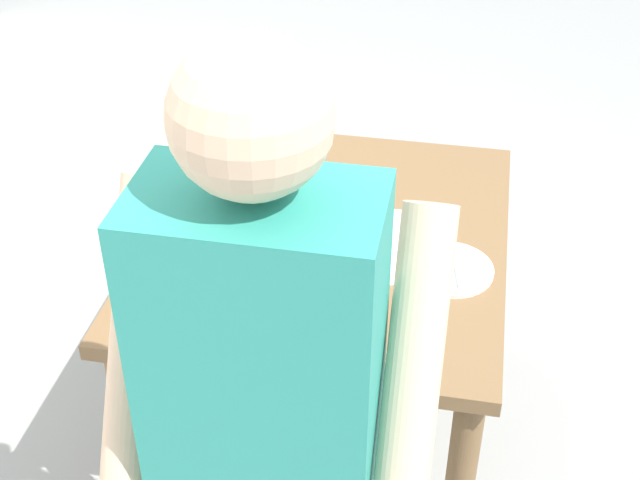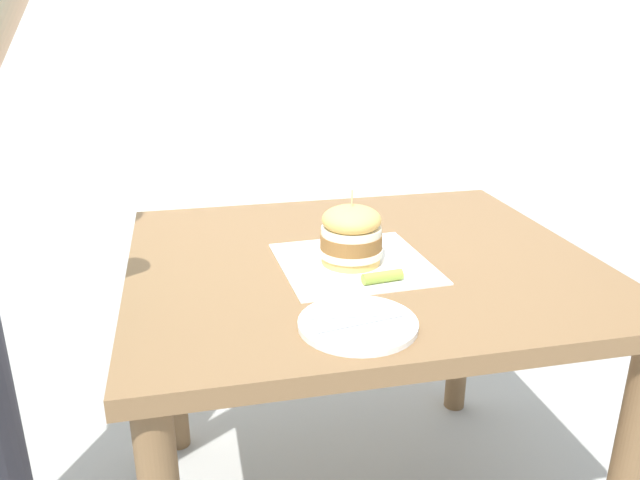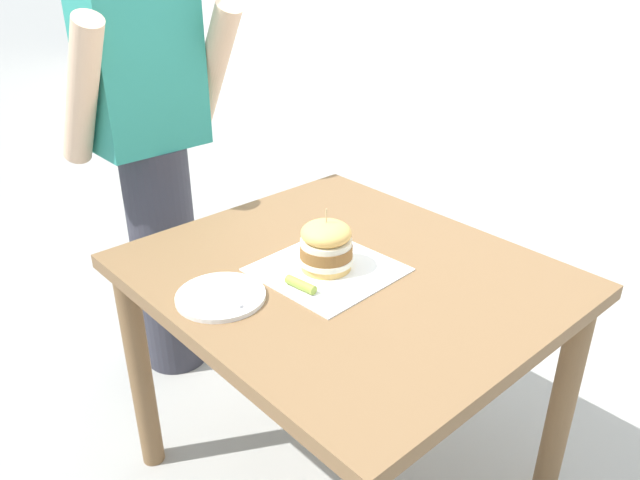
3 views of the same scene
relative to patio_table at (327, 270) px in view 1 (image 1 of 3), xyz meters
name	(u,v)px [view 1 (image 1 of 3)]	position (x,y,z in m)	size (l,w,h in m)	color
ground_plane	(326,433)	(0.00, 0.00, -0.64)	(80.00, 80.00, 0.00)	#9E9E99
patio_table	(327,270)	(0.00, 0.00, 0.00)	(0.93, 1.06, 0.77)	brown
serving_paper	(340,241)	(-0.04, 0.03, 0.12)	(0.33, 0.33, 0.00)	white
sandwich	(339,221)	(-0.04, 0.04, 0.19)	(0.14, 0.14, 0.17)	#E5B25B
pickle_spear	(386,235)	(-0.16, 0.00, 0.14)	(0.02, 0.02, 0.09)	#8EA83D
side_plate_with_forks	(449,269)	(-0.33, 0.10, 0.13)	(0.22, 0.22, 0.02)	white
diner_across_table	(269,474)	(-0.06, 0.89, 0.24)	(0.55, 0.35, 1.69)	#33333D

